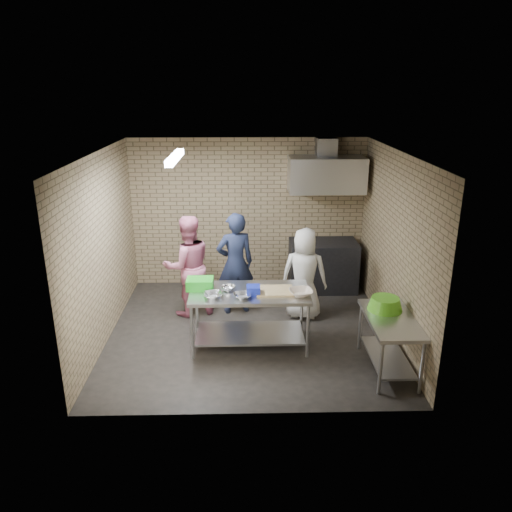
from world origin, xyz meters
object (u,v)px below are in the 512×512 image
Objects in this scene: bottle_green at (350,177)px; woman_pink at (188,266)px; green_crate at (200,284)px; green_basin at (385,304)px; stove at (323,266)px; prep_table at (250,318)px; bottle_red at (327,177)px; man_navy at (235,263)px; side_counter at (389,344)px; blue_tub at (253,290)px; woman_white at (304,274)px.

bottle_green reaches higher than woman_pink.
green_basin is (2.48, -0.57, -0.07)m from green_crate.
woman_pink is at bearing -156.31° from bottle_green.
bottle_green reaches higher than green_basin.
stove is 2.55m from woman_pink.
woman_pink reaches higher than prep_table.
prep_table is 2.45m from stove.
bottle_red is at bearing 180.00° from bottle_green.
stove is 6.67× the size of bottle_red.
green_crate is 0.22× the size of man_navy.
stove is at bearing 99.76° from green_basin.
prep_table is at bearing 112.03° from woman_pink.
stove is 2.85m from green_crate.
bottle_red is 1.20× the size of bottle_green.
prep_table reaches higher than side_counter.
blue_tub is 0.40× the size of green_basin.
side_counter is 3.23× the size of green_crate.
blue_tub is at bearing 62.39° from woman_white.
prep_table is 11.13× the size of bottle_green.
bottle_red is 0.12× the size of woman_white.
side_counter is at bearing 127.25° from woman_pink.
bottle_green reaches higher than blue_tub.
blue_tub is 1.03× the size of bottle_red.
woman_pink is (-2.77, -1.22, -1.19)m from bottle_green.
woman_pink reaches higher than green_basin.
stove is at bearing -165.02° from man_navy.
woman_pink reaches higher than blue_tub.
green_crate is 0.78m from blue_tub.
bottle_red is at bearing 97.90° from green_basin.
green_basin is 0.27× the size of man_navy.
bottle_red reaches higher than green_basin.
man_navy is at bearing -150.31° from bottle_green.
prep_table is at bearing 165.76° from green_basin.
woman_pink is at bearing -157.20° from stove.
bottle_green is 0.09× the size of man_navy.
prep_table is at bearing -121.55° from bottle_red.
green_basin is 2.55m from man_navy.
side_counter is 0.52m from green_basin.
woman_pink is 1.12× the size of woman_white.
woman_white is (-0.93, -1.37, -1.28)m from bottle_green.
woman_pink is 1.86m from woman_white.
stove is at bearing 43.17° from green_crate.
woman_white is (-0.91, 1.37, -0.10)m from green_basin.
stove is at bearing -101.77° from bottle_red.
woman_white is at bearing 153.39° from man_navy.
bottle_green is at bearing 89.58° from green_basin.
stove is at bearing -151.93° from bottle_green.
stove is 3.23× the size of green_crate.
woman_white is (1.85, -0.16, -0.09)m from woman_pink.
woman_white reaches higher than prep_table.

